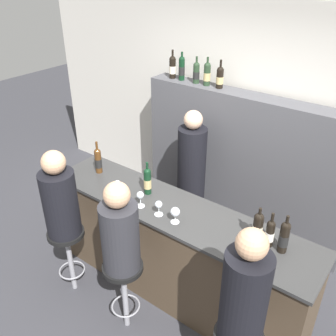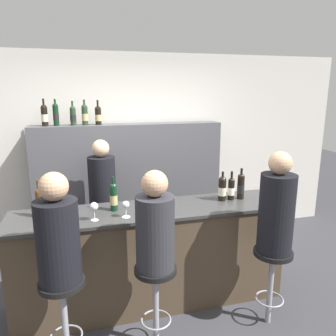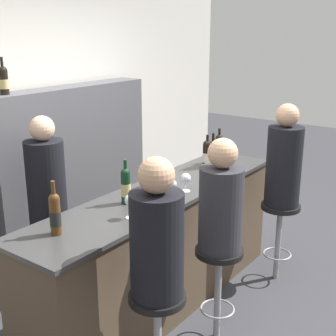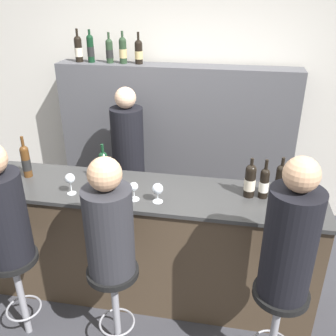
% 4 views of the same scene
% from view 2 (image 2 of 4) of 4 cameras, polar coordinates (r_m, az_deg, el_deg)
% --- Properties ---
extents(ground_plane, '(16.00, 16.00, 0.00)m').
position_cam_2_polar(ground_plane, '(3.42, -1.56, -24.69)').
color(ground_plane, '#333338').
extents(wall_back, '(6.40, 0.05, 2.60)m').
position_cam_2_polar(wall_back, '(4.58, -7.16, 3.11)').
color(wall_back, beige).
rests_on(wall_back, ground_plane).
extents(bar_counter, '(2.64, 0.60, 1.00)m').
position_cam_2_polar(bar_counter, '(3.37, -2.77, -15.09)').
color(bar_counter, '#473828').
rests_on(bar_counter, ground_plane).
extents(back_bar_cabinet, '(2.47, 0.28, 1.68)m').
position_cam_2_polar(back_bar_cabinet, '(4.47, -6.57, -3.18)').
color(back_bar_cabinet, '#4C4C51').
rests_on(back_bar_cabinet, ground_plane).
extents(wine_bottle_counter_0, '(0.07, 0.07, 0.34)m').
position_cam_2_polar(wine_bottle_counter_0, '(3.13, -21.45, -5.61)').
color(wine_bottle_counter_0, '#4C2D14').
rests_on(wine_bottle_counter_0, bar_counter).
extents(wine_bottle_counter_1, '(0.07, 0.07, 0.33)m').
position_cam_2_polar(wine_bottle_counter_1, '(3.12, -9.46, -4.93)').
color(wine_bottle_counter_1, black).
rests_on(wine_bottle_counter_1, bar_counter).
extents(wine_bottle_counter_2, '(0.08, 0.08, 0.30)m').
position_cam_2_polar(wine_bottle_counter_2, '(3.40, 9.43, -3.49)').
color(wine_bottle_counter_2, black).
rests_on(wine_bottle_counter_2, bar_counter).
extents(wine_bottle_counter_3, '(0.07, 0.07, 0.30)m').
position_cam_2_polar(wine_bottle_counter_3, '(3.45, 10.95, -3.50)').
color(wine_bottle_counter_3, black).
rests_on(wine_bottle_counter_3, bar_counter).
extents(wine_bottle_counter_4, '(0.07, 0.07, 0.33)m').
position_cam_2_polar(wine_bottle_counter_4, '(3.49, 12.57, -3.06)').
color(wine_bottle_counter_4, black).
rests_on(wine_bottle_counter_4, bar_counter).
extents(wine_bottle_backbar_0, '(0.08, 0.08, 0.33)m').
position_cam_2_polar(wine_bottle_backbar_0, '(4.27, -20.72, 8.60)').
color(wine_bottle_backbar_0, black).
rests_on(wine_bottle_backbar_0, back_bar_cabinet).
extents(wine_bottle_backbar_1, '(0.07, 0.07, 0.32)m').
position_cam_2_polar(wine_bottle_backbar_1, '(4.26, -18.95, 8.83)').
color(wine_bottle_backbar_1, black).
rests_on(wine_bottle_backbar_1, back_bar_cabinet).
extents(wine_bottle_backbar_2, '(0.07, 0.07, 0.30)m').
position_cam_2_polar(wine_bottle_backbar_2, '(4.25, -16.21, 8.77)').
color(wine_bottle_backbar_2, '#233823').
rests_on(wine_bottle_backbar_2, back_bar_cabinet).
extents(wine_bottle_backbar_3, '(0.08, 0.08, 0.31)m').
position_cam_2_polar(wine_bottle_backbar_3, '(4.25, -14.29, 9.01)').
color(wine_bottle_backbar_3, '#233823').
rests_on(wine_bottle_backbar_3, back_bar_cabinet).
extents(wine_bottle_backbar_4, '(0.08, 0.08, 0.31)m').
position_cam_2_polar(wine_bottle_backbar_4, '(4.26, -12.07, 8.99)').
color(wine_bottle_backbar_4, black).
rests_on(wine_bottle_backbar_4, back_bar_cabinet).
extents(wine_glass_0, '(0.07, 0.07, 0.16)m').
position_cam_2_polar(wine_glass_0, '(2.92, -12.75, -6.67)').
color(wine_glass_0, silver).
rests_on(wine_glass_0, bar_counter).
extents(wine_glass_1, '(0.08, 0.08, 0.15)m').
position_cam_2_polar(wine_glass_1, '(2.94, -7.37, -6.51)').
color(wine_glass_1, silver).
rests_on(wine_glass_1, bar_counter).
extents(wine_glass_2, '(0.08, 0.08, 0.14)m').
position_cam_2_polar(wine_glass_2, '(2.98, -3.42, -6.41)').
color(wine_glass_2, silver).
rests_on(wine_glass_2, bar_counter).
extents(wine_glass_3, '(0.08, 0.08, 0.15)m').
position_cam_2_polar(wine_glass_3, '(3.02, -0.16, -6.05)').
color(wine_glass_3, silver).
rests_on(wine_glass_3, bar_counter).
extents(bar_stool_left, '(0.34, 0.34, 0.72)m').
position_cam_2_polar(bar_stool_left, '(2.79, -17.80, -21.12)').
color(bar_stool_left, gray).
rests_on(bar_stool_left, ground_plane).
extents(guest_seated_left, '(0.31, 0.31, 0.84)m').
position_cam_2_polar(guest_seated_left, '(2.53, -18.67, -11.03)').
color(guest_seated_left, black).
rests_on(guest_seated_left, bar_stool_left).
extents(bar_stool_middle, '(0.34, 0.34, 0.72)m').
position_cam_2_polar(bar_stool_middle, '(2.83, -2.16, -19.85)').
color(bar_stool_middle, gray).
rests_on(bar_stool_middle, ground_plane).
extents(guest_seated_middle, '(0.31, 0.31, 0.80)m').
position_cam_2_polar(guest_seated_middle, '(2.58, -2.26, -10.16)').
color(guest_seated_middle, '#28282D').
rests_on(guest_seated_middle, bar_stool_middle).
extents(bar_stool_right, '(0.34, 0.34, 0.72)m').
position_cam_2_polar(bar_stool_right, '(3.21, 17.63, -16.22)').
color(bar_stool_right, gray).
rests_on(bar_stool_right, ground_plane).
extents(guest_seated_right, '(0.30, 0.30, 0.89)m').
position_cam_2_polar(guest_seated_right, '(2.98, 18.40, -6.71)').
color(guest_seated_right, black).
rests_on(guest_seated_right, bar_stool_right).
extents(bartender, '(0.32, 0.32, 1.56)m').
position_cam_2_polar(bartender, '(4.02, -11.19, -7.01)').
color(bartender, black).
rests_on(bartender, ground_plane).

